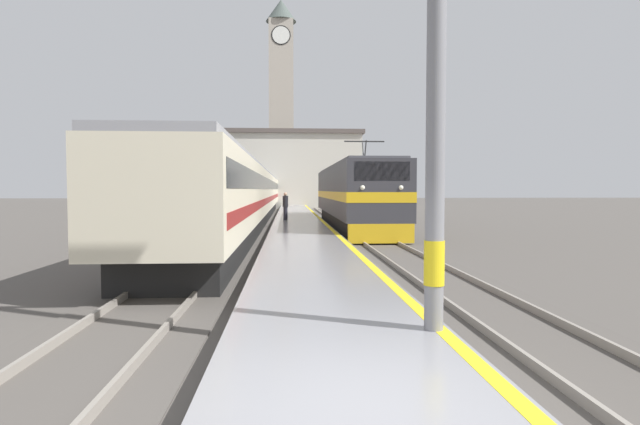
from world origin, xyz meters
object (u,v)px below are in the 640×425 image
(locomotive_train, at_px, (352,196))
(clock_tower, at_px, (281,98))
(passenger_train, at_px, (249,195))
(person_on_platform, at_px, (285,205))

(locomotive_train, distance_m, clock_tower, 48.32)
(passenger_train, height_order, person_on_platform, passenger_train)
(locomotive_train, height_order, clock_tower, clock_tower)
(person_on_platform, bearing_deg, passenger_train, 121.81)
(passenger_train, distance_m, clock_tower, 43.46)
(locomotive_train, xyz_separation_m, passenger_train, (-6.52, 4.88, 0.02))
(locomotive_train, bearing_deg, clock_tower, 95.98)
(locomotive_train, height_order, passenger_train, locomotive_train)
(passenger_train, bearing_deg, clock_tower, 87.62)
(person_on_platform, distance_m, clock_tower, 47.48)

